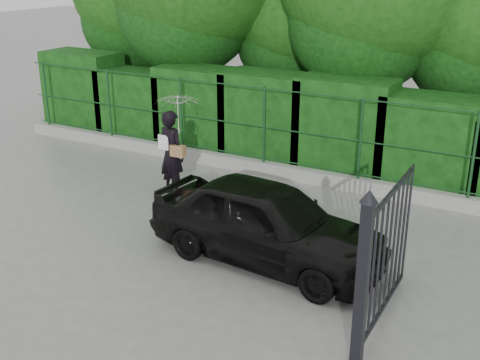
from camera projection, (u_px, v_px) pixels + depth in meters
The scene contains 7 objects.
ground at pixel (130, 245), 10.76m from camera, with size 80.00×80.00×0.00m, color gray.
kerb at pixel (249, 165), 14.40m from camera, with size 14.00×0.25×0.30m, color #9E9E99.
fence at pixel (257, 124), 13.93m from camera, with size 14.13×0.06×1.80m.
hedge at pixel (262, 118), 14.97m from camera, with size 14.20×1.20×2.28m.
gate at pixel (374, 263), 7.67m from camera, with size 0.22×2.33×2.36m.
woman at pixel (175, 132), 12.56m from camera, with size 1.00×0.96×2.20m.
car at pixel (267, 222), 10.01m from camera, with size 1.65×4.11×1.40m, color black.
Camera 1 is at (6.38, -7.51, 4.88)m, focal length 45.00 mm.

